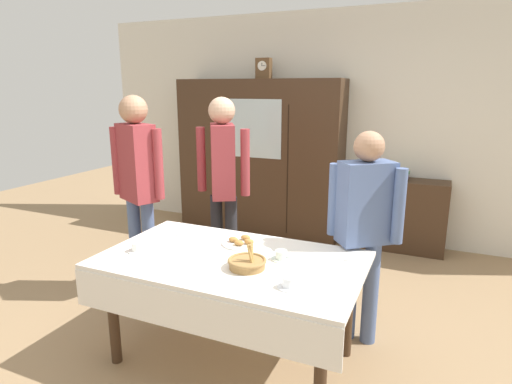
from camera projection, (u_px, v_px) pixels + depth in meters
ground_plane at (245, 342)px, 3.12m from camera, size 12.00×12.00×0.00m
back_wall at (337, 127)px, 5.15m from camera, size 6.40×0.10×2.70m
dining_table at (229, 274)px, 2.75m from camera, size 1.69×0.99×0.74m
wall_cabinet at (259, 158)px, 5.33m from camera, size 2.08×0.46×1.92m
mantel_clock at (264, 68)px, 5.05m from camera, size 0.18×0.11×0.24m
bookshelf_low at (398, 214)px, 4.84m from camera, size 1.04×0.35×0.82m
book_stack at (401, 176)px, 4.73m from camera, size 0.16×0.22×0.08m
tea_cup_mid_left at (281, 256)px, 2.72m from camera, size 0.13×0.13×0.06m
tea_cup_far_left at (289, 283)px, 2.34m from camera, size 0.13×0.13×0.06m
tea_cup_back_edge at (137, 248)px, 2.86m from camera, size 0.13×0.13×0.06m
bread_basket at (247, 263)px, 2.59m from camera, size 0.24×0.24×0.16m
pastry_plate at (242, 242)px, 3.00m from camera, size 0.28×0.28×0.05m
spoon_far_left at (184, 236)px, 3.15m from camera, size 0.12×0.02×0.01m
spoon_center at (344, 260)px, 2.72m from camera, size 0.12×0.02×0.01m
person_by_cabinet at (223, 174)px, 3.78m from camera, size 0.52×0.41×1.74m
person_beside_shelf at (364, 219)px, 2.94m from camera, size 0.52×0.38×1.54m
person_behind_table_left at (138, 176)px, 3.63m from camera, size 0.52×0.33×1.76m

